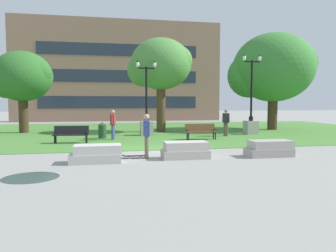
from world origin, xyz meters
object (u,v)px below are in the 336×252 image
Objects in this scene: concrete_block_center at (96,154)px; person_bystander_far_lawn at (226,121)px; person_skateboarder at (147,133)px; lamp_post_right at (147,120)px; concrete_block_left at (186,150)px; concrete_block_right at (269,149)px; park_bench_near_left at (201,130)px; trash_bin at (102,130)px; skateboard at (135,156)px; lamp_post_center at (251,118)px; park_bench_near_right at (71,133)px; person_bystander_near_lawn at (113,123)px.

person_bystander_far_lawn reaches higher than concrete_block_center.
lamp_post_right is (1.07, 8.71, 0.03)m from person_skateboarder.
concrete_block_left is 1.00× the size of concrete_block_right.
park_bench_near_left is 5.87m from trash_bin.
concrete_block_left is 1.76× the size of skateboard.
trash_bin is (-1.33, 7.33, 0.42)m from skateboard.
concrete_block_center is at bearing -174.83° from concrete_block_left.
skateboard is 7.46m from trash_bin.
concrete_block_right is 1.88× the size of trash_bin.
lamp_post_center is at bearing 69.58° from concrete_block_right.
concrete_block_right is at bearing -3.07° from concrete_block_left.
person_bystander_far_lawn reaches higher than person_skateboarder.
concrete_block_center is 6.78m from concrete_block_right.
park_bench_near_right is at bearing -177.28° from park_bench_near_left.
person_skateboarder is 1.00m from skateboard.
concrete_block_right is 0.37× the size of lamp_post_right.
concrete_block_center is 0.34× the size of lamp_post_center.
person_bystander_near_lawn reaches higher than park_bench_near_left.
park_bench_near_left is 1.06× the size of person_bystander_near_lawn.
lamp_post_right is at bearing 72.42° from concrete_block_center.
skateboard is 1.07× the size of trash_bin.
person_skateboarder is 0.35× the size of lamp_post_right.
skateboard is at bearing 25.11° from concrete_block_center.
park_bench_near_left is (5.75, 6.32, 0.23)m from concrete_block_center.
park_bench_near_right is at bearing 103.77° from concrete_block_center.
person_skateboarder is 11.49m from lamp_post_center.
person_bystander_near_lawn is (-0.71, 6.44, 0.90)m from skateboard.
person_skateboarder is 1.00× the size of person_bystander_far_lawn.
skateboard is 0.19× the size of lamp_post_center.
trash_bin is (-9.87, -0.77, -0.59)m from lamp_post_center.
person_bystander_near_lawn reaches higher than park_bench_near_right.
person_skateboarder is (1.89, 0.63, 0.67)m from concrete_block_center.
person_bystander_far_lawn is at bearing 5.93° from person_bystander_near_lawn.
concrete_block_left is 1.05× the size of person_bystander_far_lawn.
person_bystander_near_lawn is at bearing -169.84° from lamp_post_center.
trash_bin is (-5.62, 1.69, -0.04)m from park_bench_near_left.
concrete_block_right is 10.00m from lamp_post_right.
lamp_post_center reaches higher than person_bystander_near_lawn.
trash_bin is 1.19m from person_bystander_near_lawn.
trash_bin reaches higher than concrete_block_right.
park_bench_near_right is 1.91× the size of trash_bin.
concrete_block_right is at bearing -67.49° from lamp_post_right.
trash_bin is 0.56× the size of person_bystander_far_lawn.
person_bystander_near_lawn is at bearing -134.87° from lamp_post_right.
concrete_block_center is 11.14m from person_bystander_far_lawn.
concrete_block_right is 1.76× the size of skateboard.
lamp_post_right is at bearing 132.74° from park_bench_near_left.
person_bystander_near_lawn is (-1.14, 6.48, 0.00)m from person_skateboarder.
park_bench_near_left is 2.66m from person_bystander_far_lawn.
park_bench_near_right is (-8.24, 5.86, 0.23)m from concrete_block_right.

